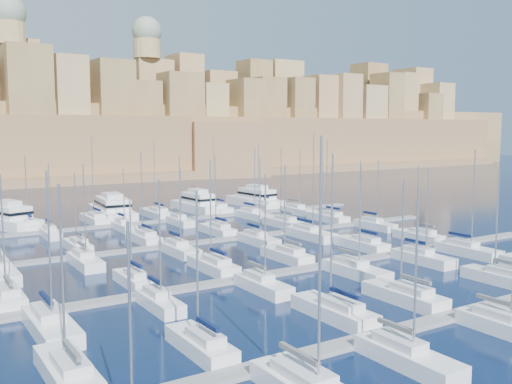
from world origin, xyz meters
TOP-DOWN VIEW (x-y plane):
  - ground at (0.00, 0.00)m, footprint 600.00×600.00m
  - pontoon_near at (0.00, -34.00)m, footprint 84.00×2.00m
  - pontoon_mid_near at (0.00, -12.00)m, footprint 84.00×2.00m
  - pontoon_mid_far at (0.00, 10.00)m, footprint 84.00×2.00m
  - pontoon_far at (0.00, 32.00)m, footprint 84.00×2.00m
  - sailboat_0 at (-35.53, -28.46)m, footprint 2.79×9.31m
  - sailboat_1 at (-25.30, -28.93)m, footprint 2.51×8.36m
  - sailboat_2 at (-11.02, -28.24)m, footprint 2.92×9.75m
  - sailboat_3 at (-1.76, -28.33)m, footprint 2.87×9.58m
  - sailboat_4 at (12.90, -28.90)m, footprint 2.52×8.41m
  - sailboat_8 at (-13.39, -39.39)m, footprint 2.70×9.01m
  - sailboat_9 at (-1.13, -39.20)m, footprint 2.59×8.62m
  - sailboat_12 at (-36.08, -6.72)m, footprint 2.64×8.78m
  - sailboat_13 at (-22.90, -7.33)m, footprint 2.26×7.54m
  - sailboat_14 at (-12.18, -6.46)m, footprint 2.79×9.31m
  - sailboat_15 at (-1.04, -6.62)m, footprint 2.69×8.98m
  - sailboat_16 at (12.66, -6.47)m, footprint 2.79×9.28m
  - sailboat_17 at (24.59, -6.72)m, footprint 2.63×8.78m
  - sailboat_18 at (-34.32, -18.02)m, footprint 3.09×10.29m
  - sailboat_19 at (-23.71, -16.73)m, footprint 2.30×7.67m
  - sailboat_20 at (-11.81, -17.12)m, footprint 2.54×8.46m
  - sailboat_21 at (1.21, -17.69)m, footprint 2.89×9.62m
  - sailboat_22 at (13.21, -17.42)m, footprint 2.72×9.06m
  - sailboat_23 at (22.19, -17.63)m, footprint 2.85×9.50m
  - sailboat_25 at (-23.08, 14.96)m, footprint 2.44×8.12m
  - sailboat_26 at (-12.71, 15.38)m, footprint 2.70×8.99m
  - sailboat_27 at (0.33, 15.36)m, footprint 2.68×8.95m
  - sailboat_28 at (13.86, 15.57)m, footprint 2.81×9.37m
  - sailboat_29 at (24.67, 15.72)m, footprint 2.91×9.69m
  - sailboat_30 at (-35.11, 3.99)m, footprint 3.08×10.27m
  - sailboat_31 at (-24.93, 4.71)m, footprint 2.64×8.80m
  - sailboat_32 at (-11.74, 4.58)m, footprint 2.72×9.07m
  - sailboat_33 at (1.59, 4.72)m, footprint 2.63×8.77m
  - sailboat_34 at (11.17, 3.96)m, footprint 3.10×10.32m
  - sailboat_35 at (26.28, 4.85)m, footprint 2.55×8.51m
  - sailboat_37 at (-25.64, 37.23)m, footprint 2.60×8.68m
  - sailboat_38 at (-13.65, 37.90)m, footprint 3.01×10.04m
  - sailboat_39 at (-1.17, 38.15)m, footprint 3.16×10.54m
  - sailboat_40 at (12.21, 38.10)m, footprint 3.14×10.46m
  - sailboat_41 at (23.34, 37.81)m, footprint 2.96×9.86m
  - sailboat_43 at (-24.10, 27.45)m, footprint 2.19×7.29m
  - sailboat_44 at (-11.80, 27.34)m, footprint 2.25×7.51m
  - sailboat_45 at (-1.10, 27.18)m, footprint 2.35×7.85m
  - sailboat_46 at (14.21, 26.18)m, footprint 2.96×9.88m
  - sailboat_47 at (25.38, 26.47)m, footprint 2.79×9.30m
  - motor_yacht_a at (-28.46, 41.65)m, footprint 10.29×17.67m
  - motor_yacht_b at (-8.76, 42.67)m, footprint 7.36×19.50m
  - motor_yacht_c at (9.16, 40.75)m, footprint 5.50×15.36m
  - motor_yacht_d at (24.41, 41.35)m, footprint 6.30×16.71m
  - fortified_city at (-0.19, 155.26)m, footprint 460.00×108.95m

SIDE VIEW (x-z plane):
  - ground at x=0.00m, z-range 0.00..0.00m
  - pontoon_near at x=0.00m, z-range 0.00..0.40m
  - pontoon_mid_near at x=0.00m, z-range 0.00..0.40m
  - pontoon_mid_far at x=0.00m, z-range 0.00..0.40m
  - pontoon_far at x=0.00m, z-range 0.00..0.40m
  - sailboat_13 at x=-22.90m, z-range -4.55..5.95m
  - sailboat_45 at x=-1.10m, z-range -4.71..6.12m
  - sailboat_44 at x=-11.80m, z-range -4.91..6.33m
  - sailboat_25 at x=-23.08m, z-range -5.13..6.56m
  - sailboat_43 at x=-24.10m, z-range -5.50..6.94m
  - sailboat_17 at x=24.59m, z-range -5.33..6.78m
  - sailboat_35 at x=26.28m, z-range -5.64..7.10m
  - sailboat_19 at x=-23.71m, z-range -5.87..7.33m
  - sailboat_1 at x=-25.30m, z-range -5.88..7.34m
  - sailboat_20 at x=-11.81m, z-range -5.87..7.33m
  - sailboat_22 at x=13.21m, z-range -5.72..7.18m
  - sailboat_4 at x=12.90m, z-range -6.01..7.48m
  - sailboat_37 at x=-25.64m, z-range -5.93..7.40m
  - sailboat_15 at x=-1.04m, z-range -5.87..7.34m
  - sailboat_33 at x=1.59m, z-range -5.99..7.47m
  - sailboat_12 at x=-36.08m, z-range -6.01..7.48m
  - sailboat_31 at x=-24.93m, z-range -6.04..7.52m
  - sailboat_9 at x=-1.13m, z-range -6.12..7.59m
  - sailboat_27 at x=0.33m, z-range -6.07..7.55m
  - sailboat_3 at x=-1.76m, z-range -5.75..7.23m
  - sailboat_16 at x=12.66m, z-range -5.97..7.45m
  - sailboat_47 at x=25.38m, z-range -6.08..7.56m
  - sailboat_8 at x=-13.39m, z-range -6.23..7.72m
  - sailboat_32 at x=-11.74m, z-range -6.32..7.81m
  - sailboat_21 at x=1.21m, z-range -6.05..7.54m
  - sailboat_14 at x=-12.18m, z-range -6.31..7.80m
  - sailboat_26 at x=-12.71m, z-range -6.45..7.94m
  - sailboat_0 at x=-35.53m, z-range -6.39..7.89m
  - sailboat_28 at x=13.86m, z-range -6.53..8.04m
  - sailboat_46 at x=14.21m, z-range -6.39..7.90m
  - sailboat_41 at x=23.34m, z-range -6.49..8.00m
  - sailboat_23 at x=22.19m, z-range -6.85..8.37m
  - sailboat_18 at x=-34.32m, z-range -6.52..8.03m
  - sailboat_2 at x=-11.02m, z-range -7.10..8.62m
  - sailboat_29 at x=24.67m, z-range -7.26..8.79m
  - sailboat_39 at x=-1.17m, z-range -6.96..8.50m
  - sailboat_38 at x=-13.65m, z-range -7.49..9.03m
  - sailboat_40 at x=12.21m, z-range -7.52..9.07m
  - sailboat_30 at x=-35.11m, z-range -7.77..9.33m
  - sailboat_34 at x=11.17m, z-range -7.91..9.47m
  - motor_yacht_b at x=-8.76m, z-range -0.90..4.35m
  - motor_yacht_c at x=9.16m, z-range -0.90..4.35m
  - motor_yacht_d at x=24.41m, z-range -0.90..4.35m
  - motor_yacht_a at x=-28.46m, z-range -0.90..4.35m
  - fortified_city at x=-0.19m, z-range -15.02..44.50m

